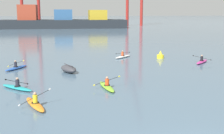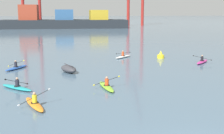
# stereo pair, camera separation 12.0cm
# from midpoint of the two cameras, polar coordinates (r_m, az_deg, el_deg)

# --- Properties ---
(container_barge) EXTENTS (44.66, 10.96, 8.21)m
(container_barge) POSITION_cam_midpoint_polar(r_m,az_deg,el_deg) (109.61, -9.56, 8.67)
(container_barge) COLOR #1E2328
(container_barge) RESTS_ON ground
(capsized_dinghy) EXTENTS (2.07, 2.82, 0.76)m
(capsized_dinghy) POSITION_cam_midpoint_polar(r_m,az_deg,el_deg) (29.54, -8.43, -0.36)
(capsized_dinghy) COLOR #38383D
(capsized_dinghy) RESTS_ON ground
(channel_buoy) EXTENTS (0.90, 0.90, 1.00)m
(channel_buoy) POSITION_cam_midpoint_polar(r_m,az_deg,el_deg) (38.60, 9.15, 2.19)
(channel_buoy) COLOR yellow
(channel_buoy) RESTS_ON ground
(kayak_lime) EXTENTS (2.21, 3.45, 0.96)m
(kayak_lime) POSITION_cam_midpoint_polar(r_m,az_deg,el_deg) (23.26, -1.16, -3.67)
(kayak_lime) COLOR #7ABC2D
(kayak_lime) RESTS_ON ground
(kayak_orange) EXTENTS (2.03, 3.38, 1.07)m
(kayak_orange) POSITION_cam_midpoint_polar(r_m,az_deg,el_deg) (19.55, -14.68, -6.81)
(kayak_orange) COLOR orange
(kayak_orange) RESTS_ON ground
(kayak_white) EXTENTS (2.77, 2.89, 0.95)m
(kayak_white) POSITION_cam_midpoint_polar(r_m,az_deg,el_deg) (38.68, 2.01, 2.06)
(kayak_white) COLOR silver
(kayak_white) RESTS_ON ground
(kayak_magenta) EXTENTS (2.73, 2.92, 0.95)m
(kayak_magenta) POSITION_cam_midpoint_polar(r_m,az_deg,el_deg) (36.23, 16.71, 1.03)
(kayak_magenta) COLOR #C13384
(kayak_magenta) RESTS_ON ground
(kayak_blue) EXTENTS (2.19, 3.26, 1.05)m
(kayak_blue) POSITION_cam_midpoint_polar(r_m,az_deg,el_deg) (32.46, -17.95, -0.10)
(kayak_blue) COLOR #2856B2
(kayak_blue) RESTS_ON ground
(kayak_teal) EXTENTS (2.89, 2.76, 1.05)m
(kayak_teal) POSITION_cam_midpoint_polar(r_m,az_deg,el_deg) (24.08, -17.86, -3.70)
(kayak_teal) COLOR teal
(kayak_teal) RESTS_ON ground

